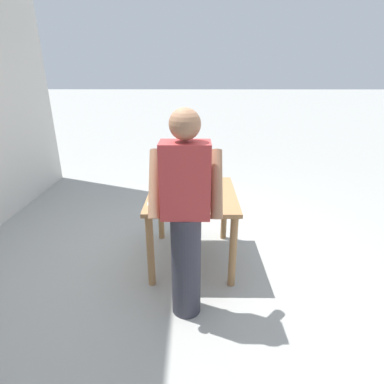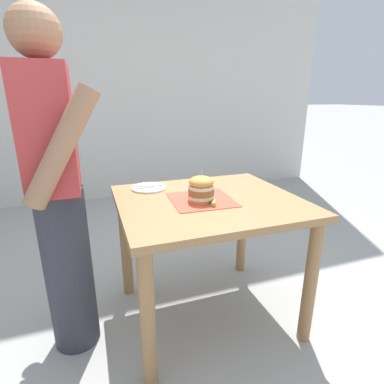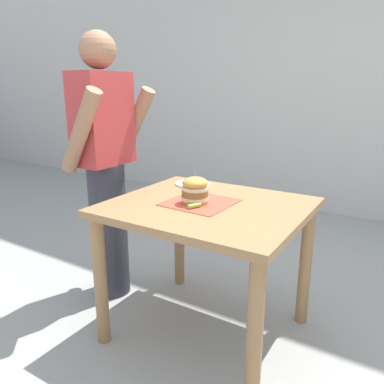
{
  "view_description": "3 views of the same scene",
  "coord_description": "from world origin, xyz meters",
  "px_view_note": "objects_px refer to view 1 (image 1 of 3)",
  "views": [
    {
      "loc": [
        -0.03,
        2.81,
        1.89
      ],
      "look_at": [
        0.0,
        0.1,
        0.82
      ],
      "focal_mm": 28.0,
      "sensor_mm": 36.0,
      "label": 1
    },
    {
      "loc": [
        -1.47,
        0.61,
        1.32
      ],
      "look_at": [
        0.0,
        0.1,
        0.82
      ],
      "focal_mm": 28.0,
      "sensor_mm": 36.0,
      "label": 2
    },
    {
      "loc": [
        -1.65,
        -0.92,
        1.37
      ],
      "look_at": [
        0.0,
        0.1,
        0.82
      ],
      "focal_mm": 35.0,
      "sensor_mm": 36.0,
      "label": 3
    }
  ],
  "objects_px": {
    "side_plate_with_forks": "(159,203)",
    "diner_across_table": "(186,217)",
    "pickle_spear": "(203,192)",
    "sandwich": "(196,188)",
    "patio_table": "(192,205)"
  },
  "relations": [
    {
      "from": "pickle_spear",
      "to": "diner_across_table",
      "type": "bearing_deg",
      "value": 78.57
    },
    {
      "from": "pickle_spear",
      "to": "sandwich",
      "type": "bearing_deg",
      "value": 28.06
    },
    {
      "from": "patio_table",
      "to": "sandwich",
      "type": "bearing_deg",
      "value": 120.43
    },
    {
      "from": "patio_table",
      "to": "sandwich",
      "type": "height_order",
      "value": "sandwich"
    },
    {
      "from": "patio_table",
      "to": "sandwich",
      "type": "xyz_separation_m",
      "value": [
        -0.03,
        0.06,
        0.21
      ]
    },
    {
      "from": "side_plate_with_forks",
      "to": "diner_across_table",
      "type": "relative_size",
      "value": 0.13
    },
    {
      "from": "patio_table",
      "to": "pickle_spear",
      "type": "height_order",
      "value": "pickle_spear"
    },
    {
      "from": "sandwich",
      "to": "side_plate_with_forks",
      "type": "distance_m",
      "value": 0.41
    },
    {
      "from": "side_plate_with_forks",
      "to": "diner_across_table",
      "type": "bearing_deg",
      "value": 117.91
    },
    {
      "from": "patio_table",
      "to": "side_plate_with_forks",
      "type": "bearing_deg",
      "value": 42.95
    },
    {
      "from": "patio_table",
      "to": "pickle_spear",
      "type": "relative_size",
      "value": 13.47
    },
    {
      "from": "patio_table",
      "to": "pickle_spear",
      "type": "distance_m",
      "value": 0.19
    },
    {
      "from": "pickle_spear",
      "to": "side_plate_with_forks",
      "type": "bearing_deg",
      "value": 32.39
    },
    {
      "from": "diner_across_table",
      "to": "patio_table",
      "type": "bearing_deg",
      "value": -93.03
    },
    {
      "from": "side_plate_with_forks",
      "to": "diner_across_table",
      "type": "distance_m",
      "value": 0.57
    }
  ]
}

